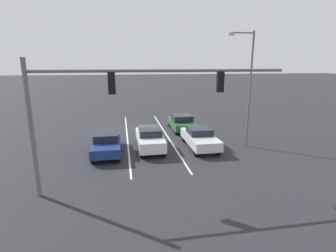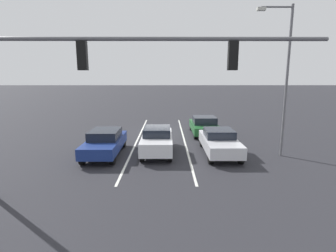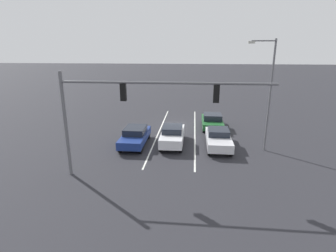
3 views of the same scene
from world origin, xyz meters
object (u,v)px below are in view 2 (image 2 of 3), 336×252
object	(u,v)px
car_silver_leftlane_front	(219,142)
traffic_signal_gantry	(88,73)
car_navy_rightlane_front	(105,142)
car_white_midlane_front	(157,140)
car_darkgreen_leftlane_second	(204,125)
street_lamp_left_shoulder	(284,72)

from	to	relation	value
car_silver_leftlane_front	traffic_signal_gantry	distance (m)	8.87
car_navy_rightlane_front	traffic_signal_gantry	size ratio (longest dim) A/B	0.39
car_white_midlane_front	car_darkgreen_leftlane_second	distance (m)	6.12
street_lamp_left_shoulder	car_silver_leftlane_front	bearing A→B (deg)	-6.60
car_silver_leftlane_front	car_white_midlane_front	bearing A→B (deg)	-3.84
car_darkgreen_leftlane_second	traffic_signal_gantry	xyz separation A→B (m)	(5.57, 10.90, 3.84)
car_navy_rightlane_front	car_white_midlane_front	world-z (taller)	car_white_midlane_front
car_navy_rightlane_front	car_white_midlane_front	size ratio (longest dim) A/B	1.02
car_navy_rightlane_front	car_darkgreen_leftlane_second	world-z (taller)	car_navy_rightlane_front
car_silver_leftlane_front	traffic_signal_gantry	size ratio (longest dim) A/B	0.39
car_white_midlane_front	traffic_signal_gantry	distance (m)	7.27
car_navy_rightlane_front	traffic_signal_gantry	xyz separation A→B (m)	(-0.88, 5.48, 3.79)
car_darkgreen_leftlane_second	traffic_signal_gantry	world-z (taller)	traffic_signal_gantry
car_silver_leftlane_front	street_lamp_left_shoulder	size ratio (longest dim) A/B	0.56
car_silver_leftlane_front	traffic_signal_gantry	xyz separation A→B (m)	(5.70, 5.63, 3.82)
car_white_midlane_front	traffic_signal_gantry	size ratio (longest dim) A/B	0.38
car_white_midlane_front	car_silver_leftlane_front	world-z (taller)	car_white_midlane_front
traffic_signal_gantry	car_navy_rightlane_front	bearing A→B (deg)	-80.85
traffic_signal_gantry	car_white_midlane_front	bearing A→B (deg)	-109.58
car_white_midlane_front	car_silver_leftlane_front	xyz separation A→B (m)	(-3.61, 0.24, -0.06)
car_silver_leftlane_front	car_darkgreen_leftlane_second	xyz separation A→B (m)	(0.14, -5.28, -0.03)
traffic_signal_gantry	car_darkgreen_leftlane_second	bearing A→B (deg)	-117.04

